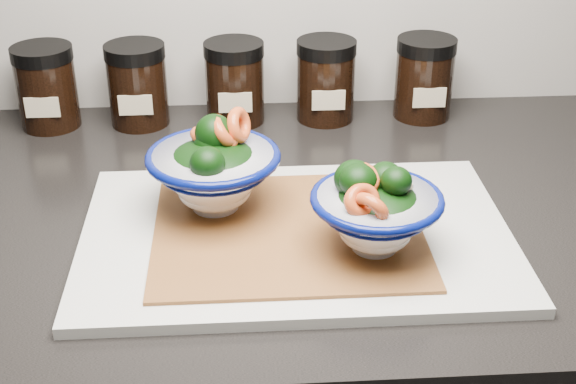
{
  "coord_description": "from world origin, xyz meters",
  "views": [
    {
      "loc": [
        0.05,
        0.65,
        1.35
      ],
      "look_at": [
        0.09,
        1.37,
        0.96
      ],
      "focal_mm": 50.0,
      "sensor_mm": 36.0,
      "label": 1
    }
  ],
  "objects": [
    {
      "name": "bamboo_mat",
      "position": [
        0.09,
        1.37,
        0.91
      ],
      "size": [
        0.28,
        0.24,
        0.0
      ],
      "primitive_type": "cube",
      "color": "#A76832",
      "rests_on": "cutting_board"
    },
    {
      "name": "spice_jar_b",
      "position": [
        -0.09,
        1.69,
        0.96
      ],
      "size": [
        0.08,
        0.08,
        0.11
      ],
      "color": "black",
      "rests_on": "countertop"
    },
    {
      "name": "bowl_right",
      "position": [
        0.18,
        1.33,
        0.96
      ],
      "size": [
        0.13,
        0.13,
        0.09
      ],
      "rotation": [
        0.0,
        0.0,
        0.04
      ],
      "color": "white",
      "rests_on": "bamboo_mat"
    },
    {
      "name": "bowl_left",
      "position": [
        0.02,
        1.42,
        0.96
      ],
      "size": [
        0.15,
        0.15,
        0.12
      ],
      "rotation": [
        0.0,
        0.0,
        0.37
      ],
      "color": "white",
      "rests_on": "bamboo_mat"
    },
    {
      "name": "spice_jar_c",
      "position": [
        0.04,
        1.69,
        0.96
      ],
      "size": [
        0.08,
        0.08,
        0.11
      ],
      "color": "black",
      "rests_on": "countertop"
    },
    {
      "name": "spice_jar_d",
      "position": [
        0.17,
        1.69,
        0.96
      ],
      "size": [
        0.08,
        0.08,
        0.11
      ],
      "color": "black",
      "rests_on": "countertop"
    },
    {
      "name": "spice_jar_e",
      "position": [
        0.31,
        1.69,
        0.96
      ],
      "size": [
        0.08,
        0.08,
        0.11
      ],
      "color": "black",
      "rests_on": "countertop"
    },
    {
      "name": "cutting_board",
      "position": [
        0.1,
        1.37,
        0.91
      ],
      "size": [
        0.45,
        0.3,
        0.01
      ],
      "primitive_type": "cube",
      "color": "beige",
      "rests_on": "countertop"
    },
    {
      "name": "countertop",
      "position": [
        0.0,
        1.45,
        0.88
      ],
      "size": [
        3.5,
        0.6,
        0.04
      ],
      "primitive_type": "cube",
      "color": "black",
      "rests_on": "cabinet"
    },
    {
      "name": "spice_jar_a",
      "position": [
        -0.21,
        1.69,
        0.96
      ],
      "size": [
        0.08,
        0.08,
        0.11
      ],
      "color": "black",
      "rests_on": "countertop"
    }
  ]
}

